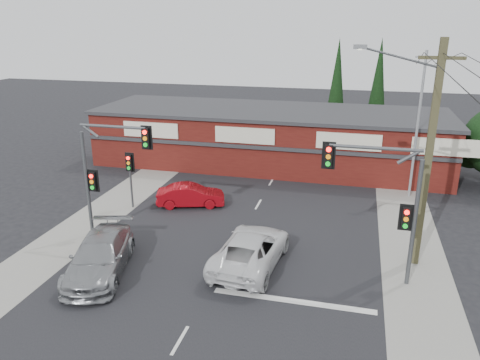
% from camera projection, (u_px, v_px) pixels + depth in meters
% --- Properties ---
extents(ground, '(120.00, 120.00, 0.00)m').
position_uv_depth(ground, '(220.00, 272.00, 20.83)').
color(ground, black).
rests_on(ground, ground).
extents(road_strip, '(14.00, 70.00, 0.01)m').
position_uv_depth(road_strip, '(246.00, 226.00, 25.42)').
color(road_strip, black).
rests_on(road_strip, ground).
extents(verge_left, '(3.00, 70.00, 0.02)m').
position_uv_depth(verge_left, '(105.00, 211.00, 27.38)').
color(verge_left, gray).
rests_on(verge_left, ground).
extents(verge_right, '(3.00, 70.00, 0.02)m').
position_uv_depth(verge_right, '(410.00, 243.00, 23.45)').
color(verge_right, gray).
rests_on(verge_right, ground).
extents(stop_line, '(6.50, 0.35, 0.01)m').
position_uv_depth(stop_line, '(293.00, 301.00, 18.64)').
color(stop_line, silver).
rests_on(stop_line, ground).
extents(white_suv, '(3.07, 5.84, 1.57)m').
position_uv_depth(white_suv, '(251.00, 249.00, 21.19)').
color(white_suv, silver).
rests_on(white_suv, ground).
extents(silver_suv, '(3.64, 5.99, 1.62)m').
position_uv_depth(silver_suv, '(100.00, 256.00, 20.51)').
color(silver_suv, '#929497').
rests_on(silver_suv, ground).
extents(red_sedan, '(4.25, 2.52, 1.32)m').
position_uv_depth(red_sedan, '(191.00, 195.00, 28.03)').
color(red_sedan, maroon).
rests_on(red_sedan, ground).
extents(lane_dashes, '(0.12, 45.35, 0.01)m').
position_uv_depth(lane_dashes, '(241.00, 235.00, 24.38)').
color(lane_dashes, silver).
rests_on(lane_dashes, ground).
extents(shop_building, '(27.30, 8.40, 4.22)m').
position_uv_depth(shop_building, '(270.00, 136.00, 35.95)').
color(shop_building, '#47110E').
rests_on(shop_building, ground).
extents(conifer_near, '(1.80, 1.80, 9.25)m').
position_uv_depth(conifer_near, '(337.00, 83.00, 40.25)').
color(conifer_near, '#2D2116').
rests_on(conifer_near, ground).
extents(conifer_far, '(1.80, 1.80, 9.25)m').
position_uv_depth(conifer_far, '(378.00, 81.00, 41.27)').
color(conifer_far, '#2D2116').
rests_on(conifer_far, ground).
extents(traffic_mast_left, '(3.77, 0.27, 5.97)m').
position_uv_depth(traffic_mast_left, '(104.00, 164.00, 22.88)').
color(traffic_mast_left, '#47494C').
rests_on(traffic_mast_left, ground).
extents(traffic_mast_right, '(3.96, 0.27, 5.97)m').
position_uv_depth(traffic_mast_right, '(388.00, 195.00, 18.88)').
color(traffic_mast_right, '#47494C').
rests_on(traffic_mast_right, ground).
extents(pedestal_signal, '(0.55, 0.27, 3.38)m').
position_uv_depth(pedestal_signal, '(130.00, 169.00, 27.23)').
color(pedestal_signal, '#47494C').
rests_on(pedestal_signal, ground).
extents(utility_pole, '(4.38, 0.59, 10.00)m').
position_uv_depth(utility_pole, '(426.00, 150.00, 19.88)').
color(utility_pole, '#4E492C').
rests_on(utility_pole, ground).
extents(steel_pole, '(1.20, 0.16, 9.00)m').
position_uv_depth(steel_pole, '(418.00, 123.00, 28.22)').
color(steel_pole, gray).
rests_on(steel_pole, ground).
extents(power_lines, '(2.01, 29.00, 1.22)m').
position_uv_depth(power_lines, '(469.00, 77.00, 13.67)').
color(power_lines, black).
rests_on(power_lines, ground).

